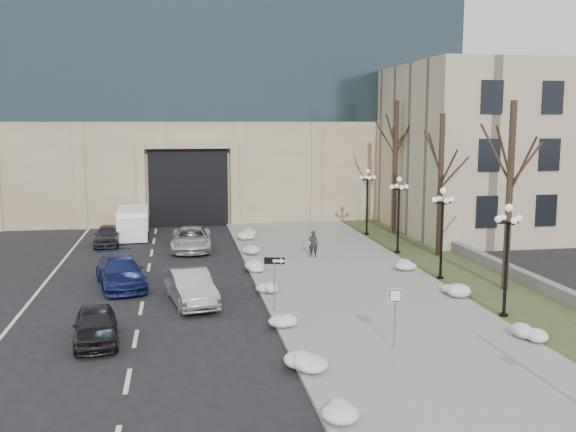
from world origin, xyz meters
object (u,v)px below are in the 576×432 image
(car_c, at_px, (120,272))
(lamppost_d, at_px, (367,193))
(box_truck, at_px, (133,224))
(keep_sign, at_px, (395,306))
(car_a, at_px, (95,325))
(car_b, at_px, (191,287))
(car_d, at_px, (191,239))
(car_e, at_px, (108,235))
(lamppost_b, at_px, (442,221))
(one_way_sign, at_px, (278,267))
(lamppost_c, at_px, (399,205))
(pedestrian, at_px, (313,244))
(lamppost_a, at_px, (507,245))

(car_c, relative_size, lamppost_d, 1.06)
(box_truck, bearing_deg, lamppost_d, -11.23)
(keep_sign, bearing_deg, lamppost_d, 93.52)
(car_a, xyz_separation_m, car_b, (3.54, 4.50, 0.11))
(car_d, relative_size, car_e, 1.32)
(car_e, height_order, lamppost_d, lamppost_d)
(lamppost_b, bearing_deg, one_way_sign, -154.88)
(one_way_sign, distance_m, lamppost_c, 14.10)
(pedestrian, bearing_deg, lamppost_c, -155.60)
(pedestrian, bearing_deg, lamppost_d, -107.27)
(keep_sign, bearing_deg, pedestrian, 106.37)
(car_d, bearing_deg, lamppost_a, -50.90)
(car_a, relative_size, box_truck, 0.63)
(car_c, bearing_deg, car_d, 55.02)
(lamppost_a, bearing_deg, car_e, 132.95)
(car_e, bearing_deg, car_a, -86.49)
(one_way_sign, bearing_deg, car_c, 154.89)
(car_a, height_order, car_c, car_c)
(car_e, bearing_deg, car_b, -72.01)
(car_a, relative_size, lamppost_b, 0.80)
(keep_sign, bearing_deg, box_truck, 130.70)
(pedestrian, xyz_separation_m, lamppost_a, (5.33, -12.65, 2.17))
(car_b, height_order, one_way_sign, one_way_sign)
(car_d, relative_size, lamppost_d, 1.10)
(box_truck, distance_m, lamppost_d, 16.62)
(car_c, height_order, lamppost_a, lamppost_a)
(box_truck, bearing_deg, car_d, -57.48)
(car_e, bearing_deg, pedestrian, -28.23)
(car_b, relative_size, lamppost_a, 0.97)
(keep_sign, bearing_deg, lamppost_a, 45.00)
(box_truck, height_order, lamppost_a, lamppost_a)
(lamppost_d, bearing_deg, car_e, -178.45)
(car_e, bearing_deg, keep_sign, -62.38)
(keep_sign, height_order, lamppost_d, lamppost_d)
(car_e, distance_m, box_truck, 3.39)
(car_c, xyz_separation_m, car_d, (3.63, 8.51, -0.01))
(pedestrian, height_order, lamppost_d, lamppost_d)
(box_truck, bearing_deg, lamppost_c, -31.37)
(car_a, bearing_deg, lamppost_c, 32.63)
(lamppost_c, bearing_deg, lamppost_a, -90.00)
(pedestrian, height_order, one_way_sign, one_way_sign)
(car_e, height_order, box_truck, box_truck)
(keep_sign, bearing_deg, car_e, 136.45)
(car_c, distance_m, pedestrian, 11.65)
(car_c, relative_size, one_way_sign, 2.09)
(car_c, distance_m, one_way_sign, 9.02)
(lamppost_a, bearing_deg, pedestrian, 112.86)
(car_a, distance_m, box_truck, 22.26)
(one_way_sign, bearing_deg, car_e, 131.43)
(car_b, height_order, lamppost_d, lamppost_d)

